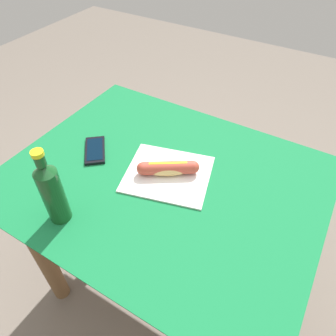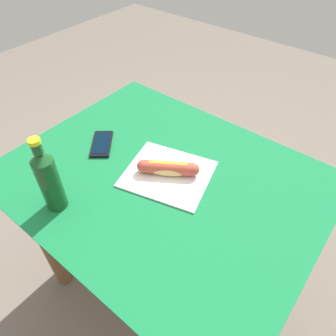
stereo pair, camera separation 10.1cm
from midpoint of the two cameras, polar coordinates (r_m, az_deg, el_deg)
ground_plane at (r=1.63m, az=-2.54°, el=-20.05°), size 6.00×6.00×0.00m
dining_table at (r=1.14m, az=-3.46°, el=-7.16°), size 1.01×0.80×0.73m
paper_wrapper at (r=1.03m, az=-2.81°, el=-1.21°), size 0.32×0.30×0.01m
hot_dog at (r=1.01m, az=-2.86°, el=-0.18°), size 0.18×0.13×0.05m
cell_phone at (r=1.15m, az=-15.56°, el=3.03°), size 0.14×0.15×0.01m
soda_bottle at (r=0.91m, az=-23.33°, el=-4.11°), size 0.06×0.06×0.25m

